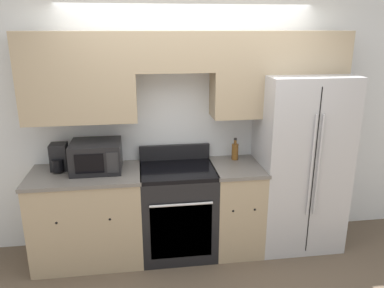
% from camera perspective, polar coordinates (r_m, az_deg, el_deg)
% --- Properties ---
extents(ground_plane, '(12.00, 12.00, 0.00)m').
position_cam_1_polar(ground_plane, '(3.93, 0.67, -18.11)').
color(ground_plane, brown).
extents(wall_back, '(8.00, 0.39, 2.60)m').
position_cam_1_polar(wall_back, '(3.86, -0.46, 5.86)').
color(wall_back, silver).
rests_on(wall_back, ground_plane).
extents(lower_cabinets_left, '(1.08, 0.64, 0.93)m').
position_cam_1_polar(lower_cabinets_left, '(3.96, -15.50, -10.59)').
color(lower_cabinets_left, tan).
rests_on(lower_cabinets_left, ground_plane).
extents(lower_cabinets_right, '(0.51, 0.64, 0.93)m').
position_cam_1_polar(lower_cabinets_right, '(4.04, 6.66, -9.47)').
color(lower_cabinets_right, tan).
rests_on(lower_cabinets_right, ground_plane).
extents(oven_range, '(0.75, 0.65, 1.09)m').
position_cam_1_polar(oven_range, '(3.93, -2.16, -10.04)').
color(oven_range, black).
rests_on(oven_range, ground_plane).
extents(refrigerator, '(0.87, 0.80, 1.84)m').
position_cam_1_polar(refrigerator, '(4.14, 15.75, -2.52)').
color(refrigerator, '#B7B7BC').
rests_on(refrigerator, ground_plane).
extents(microwave, '(0.48, 0.42, 0.29)m').
position_cam_1_polar(microwave, '(3.78, -14.37, -1.81)').
color(microwave, black).
rests_on(microwave, lower_cabinets_left).
extents(bottle, '(0.07, 0.07, 0.24)m').
position_cam_1_polar(bottle, '(3.99, 6.57, -1.08)').
color(bottle, brown).
rests_on(bottle, lower_cabinets_right).
extents(coffee_maker, '(0.16, 0.23, 0.26)m').
position_cam_1_polar(coffee_maker, '(3.90, -19.61, -2.03)').
color(coffee_maker, black).
rests_on(coffee_maker, lower_cabinets_left).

